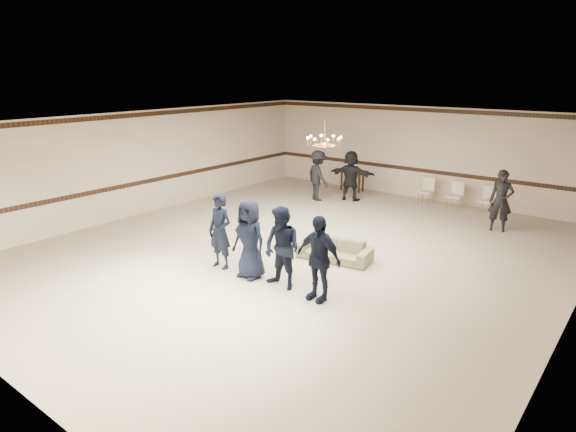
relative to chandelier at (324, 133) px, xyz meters
name	(u,v)px	position (x,y,z in m)	size (l,w,h in m)	color
room	(300,189)	(0.00, -1.00, -1.28)	(12.01, 14.01, 3.21)	tan
chair_rail	(418,170)	(0.00, 5.99, -1.88)	(12.00, 0.02, 0.14)	#321C0F
crown_molding	(423,110)	(0.00, 5.99, 0.21)	(12.00, 0.02, 0.14)	#321C0F
chandelier	(324,133)	(0.00, 0.00, 0.00)	(0.94, 0.94, 0.89)	gold
boy_a	(220,231)	(-0.80, -2.96, -2.01)	(0.63, 0.42, 1.74)	black
boy_b	(250,239)	(0.10, -2.96, -2.01)	(0.85, 0.55, 1.74)	black
boy_c	(282,248)	(1.00, -2.96, -2.01)	(0.84, 0.66, 1.74)	black
boy_d	(318,258)	(1.90, -2.96, -2.01)	(1.02, 0.42, 1.74)	black
settee	(335,250)	(1.00, -0.96, -2.62)	(1.76, 0.69, 0.51)	#837F57
adult_left	(318,176)	(-2.57, 3.49, -2.00)	(1.13, 0.65, 1.74)	black
adult_mid	(351,176)	(-1.67, 4.19, -2.00)	(1.62, 0.52, 1.74)	black
adult_right	(501,201)	(3.43, 3.79, -2.00)	(0.64, 0.42, 1.74)	black
banquet_chair_left	(426,191)	(0.66, 5.25, -2.42)	(0.44, 0.44, 0.91)	beige
banquet_chair_mid	(455,196)	(1.66, 5.25, -2.42)	(0.44, 0.44, 0.91)	beige
banquet_chair_right	(487,201)	(2.66, 5.25, -2.42)	(0.44, 0.44, 0.91)	beige
console_table	(352,181)	(-2.34, 5.45, -2.51)	(0.86, 0.36, 0.72)	#311C10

